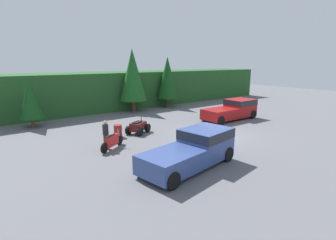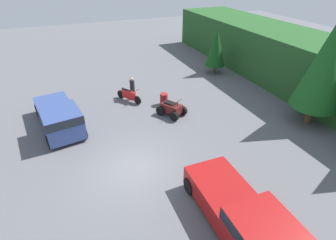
{
  "view_description": "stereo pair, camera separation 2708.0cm",
  "coord_description": "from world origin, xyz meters",
  "px_view_note": "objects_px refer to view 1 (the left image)",
  "views": [
    {
      "loc": [
        -14.3,
        -12.72,
        5.36
      ],
      "look_at": [
        -2.34,
        2.95,
        0.95
      ],
      "focal_mm": 28.0,
      "sensor_mm": 36.0,
      "label": 1
    },
    {
      "loc": [
        10.36,
        -2.21,
        9.24
      ],
      "look_at": [
        -2.34,
        2.95,
        0.95
      ],
      "focal_mm": 28.0,
      "sensor_mm": 36.0,
      "label": 2
    }
  ],
  "objects_px": {
    "steel_barrel": "(118,131)",
    "rider_person": "(106,133)",
    "pickup_truck_red": "(233,109)",
    "pickup_truck_second": "(194,148)",
    "quad_atv": "(138,127)",
    "dirt_bike": "(112,142)"
  },
  "relations": [
    {
      "from": "steel_barrel",
      "to": "pickup_truck_second",
      "type": "bearing_deg",
      "value": -84.29
    },
    {
      "from": "quad_atv",
      "to": "pickup_truck_second",
      "type": "bearing_deg",
      "value": -127.11
    },
    {
      "from": "pickup_truck_second",
      "to": "steel_barrel",
      "type": "xyz_separation_m",
      "value": [
        -0.73,
        7.34,
        -0.52
      ]
    },
    {
      "from": "pickup_truck_red",
      "to": "steel_barrel",
      "type": "height_order",
      "value": "pickup_truck_red"
    },
    {
      "from": "dirt_bike",
      "to": "rider_person",
      "type": "bearing_deg",
      "value": 90.31
    },
    {
      "from": "quad_atv",
      "to": "rider_person",
      "type": "distance_m",
      "value": 3.93
    },
    {
      "from": "pickup_truck_red",
      "to": "pickup_truck_second",
      "type": "height_order",
      "value": "same"
    },
    {
      "from": "rider_person",
      "to": "steel_barrel",
      "type": "relative_size",
      "value": 2.03
    },
    {
      "from": "quad_atv",
      "to": "pickup_truck_red",
      "type": "bearing_deg",
      "value": -36.06
    },
    {
      "from": "steel_barrel",
      "to": "rider_person",
      "type": "bearing_deg",
      "value": -132.99
    },
    {
      "from": "pickup_truck_second",
      "to": "dirt_bike",
      "type": "distance_m",
      "value": 5.56
    },
    {
      "from": "pickup_truck_red",
      "to": "pickup_truck_second",
      "type": "relative_size",
      "value": 0.97
    },
    {
      "from": "rider_person",
      "to": "steel_barrel",
      "type": "xyz_separation_m",
      "value": [
        1.77,
        1.9,
        -0.53
      ]
    },
    {
      "from": "dirt_bike",
      "to": "rider_person",
      "type": "xyz_separation_m",
      "value": [
        -0.24,
        0.38,
        0.49
      ]
    },
    {
      "from": "dirt_bike",
      "to": "quad_atv",
      "type": "bearing_deg",
      "value": 2.58
    },
    {
      "from": "quad_atv",
      "to": "steel_barrel",
      "type": "height_order",
      "value": "quad_atv"
    },
    {
      "from": "rider_person",
      "to": "steel_barrel",
      "type": "distance_m",
      "value": 2.66
    },
    {
      "from": "pickup_truck_second",
      "to": "dirt_bike",
      "type": "xyz_separation_m",
      "value": [
        -2.27,
        5.06,
        -0.49
      ]
    },
    {
      "from": "dirt_bike",
      "to": "quad_atv",
      "type": "height_order",
      "value": "quad_atv"
    },
    {
      "from": "quad_atv",
      "to": "dirt_bike",
      "type": "bearing_deg",
      "value": -175.17
    },
    {
      "from": "pickup_truck_red",
      "to": "quad_atv",
      "type": "bearing_deg",
      "value": 174.13
    },
    {
      "from": "pickup_truck_red",
      "to": "steel_barrel",
      "type": "relative_size",
      "value": 6.41
    }
  ]
}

